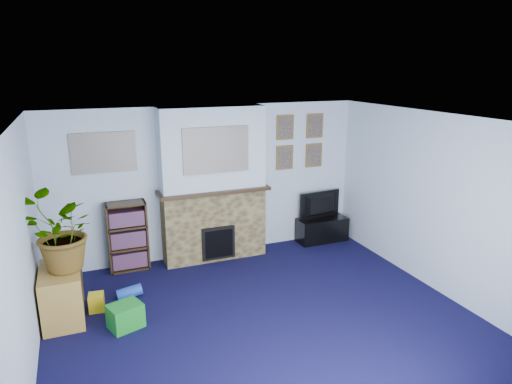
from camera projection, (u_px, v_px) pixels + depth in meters
name	position (u px, v px, depth m)	size (l,w,h in m)	color
floor	(264.00, 320.00, 5.52)	(5.00, 4.50, 0.01)	black
ceiling	(265.00, 121.00, 4.88)	(5.00, 4.50, 0.01)	white
wall_back	(209.00, 182.00, 7.21)	(5.00, 0.04, 2.40)	silver
wall_front	(389.00, 329.00, 3.18)	(5.00, 0.04, 2.40)	silver
wall_left	(21.00, 261.00, 4.30)	(0.04, 4.50, 2.40)	silver
wall_right	(437.00, 203.00, 6.09)	(0.04, 4.50, 2.40)	silver
chimney_breast	(213.00, 186.00, 7.03)	(1.72, 0.50, 2.40)	brown
collage_main	(216.00, 150.00, 6.68)	(1.00, 0.03, 0.68)	gray
collage_left	(104.00, 153.00, 6.49)	(0.90, 0.03, 0.58)	gray
portrait_tl	(285.00, 127.00, 7.44)	(0.30, 0.03, 0.40)	brown
portrait_tr	(315.00, 126.00, 7.64)	(0.30, 0.03, 0.40)	brown
portrait_bl	(285.00, 158.00, 7.58)	(0.30, 0.03, 0.40)	brown
portrait_br	(314.00, 155.00, 7.77)	(0.30, 0.03, 0.40)	brown
tv_stand	(322.00, 229.00, 7.97)	(0.88, 0.37, 0.41)	black
television	(322.00, 205.00, 7.88)	(0.80, 0.10, 0.46)	black
bookshelf	(128.00, 238.00, 6.79)	(0.58, 0.28, 1.05)	#2F2111
sideboard	(62.00, 292.00, 5.48)	(0.46, 0.82, 0.64)	#B28639
potted_plant	(59.00, 233.00, 5.25)	(0.85, 0.73, 0.94)	#26661E
mantel_clock	(214.00, 184.00, 6.98)	(0.11, 0.06, 0.15)	gold
mantel_candle	(234.00, 182.00, 7.10)	(0.04, 0.04, 0.14)	#B2BFC6
mantel_teddy	(177.00, 188.00, 6.78)	(0.13, 0.13, 0.13)	gray
mantel_can	(261.00, 180.00, 7.26)	(0.06, 0.06, 0.12)	yellow
green_crate	(126.00, 316.00, 5.34)	(0.37, 0.29, 0.29)	#198C26
toy_ball	(55.00, 305.00, 5.70)	(0.17, 0.17, 0.17)	purple
toy_block	(97.00, 302.00, 5.72)	(0.18, 0.18, 0.22)	yellow
toy_tube	(130.00, 292.00, 6.06)	(0.15, 0.15, 0.33)	blue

